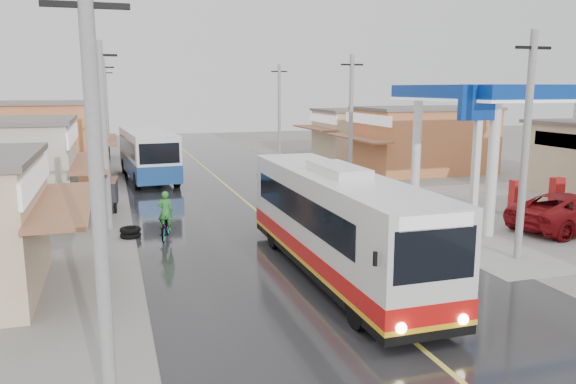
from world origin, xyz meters
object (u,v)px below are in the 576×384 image
Objects in this scene: second_bus at (148,154)px; cyclist at (166,223)px; coach_bus at (336,223)px; tricycle_near at (104,193)px; tyre_stack at (130,232)px; jeepney at (570,212)px.

cyclist is at bearing -95.56° from second_bus.
coach_bus is at bearing -38.72° from cyclist.
coach_bus is at bearing -55.35° from tricycle_near.
tyre_stack is (1.04, -5.86, -0.68)m from tricycle_near.
coach_bus is 2.01× the size of jeepney.
jeepney is at bearing 11.68° from coach_bus.
coach_bus reaches higher than second_bus.
second_bus reaches higher than tricycle_near.
tricycle_near is (-2.42, 6.54, 0.23)m from cyclist.
second_bus is 4.97× the size of cyclist.
tyre_stack is at bearing -100.97° from second_bus.
cyclist is 6.97m from tricycle_near.
jeepney is 6.75× the size of tyre_stack.
second_bus reaches higher than cyclist.
cyclist is at bearing -26.21° from tyre_stack.
second_bus is 25.23m from jeepney.
tricycle_near is at bearing 123.10° from cyclist.
coach_bus is 13.59× the size of tyre_stack.
second_bus reaches higher than tyre_stack.
jeepney is at bearing 0.47° from cyclist.
cyclist is (-4.90, 6.17, -1.09)m from coach_bus.
cyclist reaches higher than tyre_stack.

